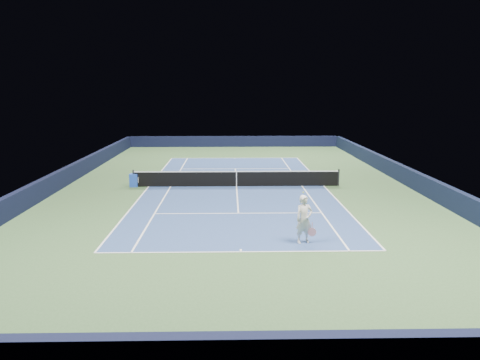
{
  "coord_description": "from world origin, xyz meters",
  "views": [
    {
      "loc": [
        -0.39,
        -28.6,
        6.09
      ],
      "look_at": [
        0.15,
        -3.0,
        1.0
      ],
      "focal_mm": 35.0,
      "sensor_mm": 36.0,
      "label": 1
    }
  ],
  "objects": [
    {
      "name": "court_surface",
      "position": [
        0.0,
        0.0,
        0.0
      ],
      "size": [
        10.97,
        23.77,
        0.01
      ],
      "primitive_type": "cube",
      "color": "navy",
      "rests_on": "ground"
    },
    {
      "name": "wall_near",
      "position": [
        0.0,
        -19.82,
        0.55
      ],
      "size": [
        22.0,
        0.35,
        1.1
      ],
      "primitive_type": "cube",
      "color": "black",
      "rests_on": "ground"
    },
    {
      "name": "sideline_singles_right",
      "position": [
        4.12,
        0.0,
        0.01
      ],
      "size": [
        0.08,
        23.77,
        0.0
      ],
      "primitive_type": "cube",
      "color": "white",
      "rests_on": "ground"
    },
    {
      "name": "service_line_near",
      "position": [
        0.0,
        -6.4,
        0.01
      ],
      "size": [
        8.23,
        0.08,
        0.0
      ],
      "primitive_type": "cube",
      "color": "white",
      "rests_on": "ground"
    },
    {
      "name": "center_service_line",
      "position": [
        0.0,
        0.0,
        0.01
      ],
      "size": [
        0.08,
        12.8,
        0.0
      ],
      "primitive_type": "cube",
      "color": "white",
      "rests_on": "ground"
    },
    {
      "name": "center_mark_far",
      "position": [
        0.0,
        11.73,
        0.01
      ],
      "size": [
        0.08,
        0.3,
        0.0
      ],
      "primitive_type": "cube",
      "color": "white",
      "rests_on": "ground"
    },
    {
      "name": "baseline_far",
      "position": [
        0.0,
        11.88,
        0.01
      ],
      "size": [
        10.97,
        0.08,
        0.0
      ],
      "primitive_type": "cube",
      "color": "white",
      "rests_on": "ground"
    },
    {
      "name": "wall_far",
      "position": [
        0.0,
        19.82,
        0.55
      ],
      "size": [
        22.0,
        0.35,
        1.1
      ],
      "primitive_type": "cube",
      "color": "black",
      "rests_on": "ground"
    },
    {
      "name": "service_line_far",
      "position": [
        0.0,
        6.4,
        0.01
      ],
      "size": [
        8.23,
        0.08,
        0.0
      ],
      "primitive_type": "cube",
      "color": "white",
      "rests_on": "ground"
    },
    {
      "name": "baseline_near",
      "position": [
        0.0,
        -11.88,
        0.01
      ],
      "size": [
        10.97,
        0.08,
        0.0
      ],
      "primitive_type": "cube",
      "color": "white",
      "rests_on": "ground"
    },
    {
      "name": "tennis_player",
      "position": [
        2.52,
        -10.87,
        0.97
      ],
      "size": [
        0.9,
        1.37,
        1.94
      ],
      "color": "silver",
      "rests_on": "ground"
    },
    {
      "name": "center_mark_near",
      "position": [
        0.0,
        -11.73,
        0.01
      ],
      "size": [
        0.08,
        0.3,
        0.0
      ],
      "primitive_type": "cube",
      "color": "white",
      "rests_on": "ground"
    },
    {
      "name": "wall_right",
      "position": [
        10.82,
        0.0,
        0.55
      ],
      "size": [
        0.35,
        40.0,
        1.1
      ],
      "primitive_type": "cube",
      "color": "black",
      "rests_on": "ground"
    },
    {
      "name": "sideline_doubles_right",
      "position": [
        5.49,
        0.0,
        0.01
      ],
      "size": [
        0.08,
        23.77,
        0.0
      ],
      "primitive_type": "cube",
      "color": "white",
      "rests_on": "ground"
    },
    {
      "name": "wall_left",
      "position": [
        -10.82,
        0.0,
        0.55
      ],
      "size": [
        0.35,
        40.0,
        1.1
      ],
      "primitive_type": "cube",
      "color": "black",
      "rests_on": "ground"
    },
    {
      "name": "sponsor_cube",
      "position": [
        -6.4,
        0.07,
        0.41
      ],
      "size": [
        0.55,
        0.45,
        0.81
      ],
      "color": "blue",
      "rests_on": "ground"
    },
    {
      "name": "ground",
      "position": [
        0.0,
        0.0,
        0.0
      ],
      "size": [
        40.0,
        40.0,
        0.0
      ],
      "primitive_type": "plane",
      "color": "#34542D",
      "rests_on": "ground"
    },
    {
      "name": "tennis_net",
      "position": [
        0.0,
        0.0,
        0.5
      ],
      "size": [
        12.9,
        0.1,
        1.07
      ],
      "color": "black",
      "rests_on": "ground"
    },
    {
      "name": "sideline_doubles_left",
      "position": [
        -5.49,
        0.0,
        0.01
      ],
      "size": [
        0.08,
        23.77,
        0.0
      ],
      "primitive_type": "cube",
      "color": "white",
      "rests_on": "ground"
    },
    {
      "name": "sideline_singles_left",
      "position": [
        -4.12,
        0.0,
        0.01
      ],
      "size": [
        0.08,
        23.77,
        0.0
      ],
      "primitive_type": "cube",
      "color": "white",
      "rests_on": "ground"
    }
  ]
}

